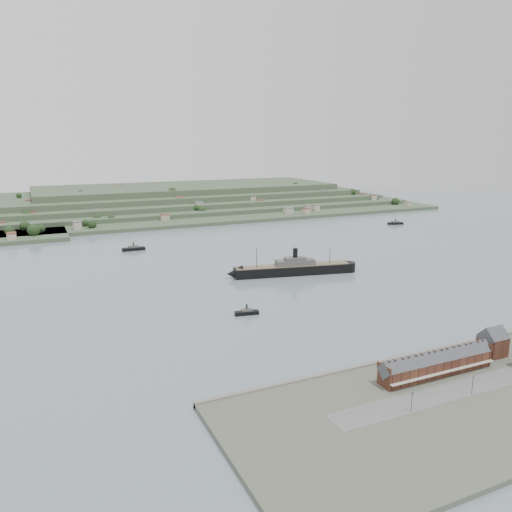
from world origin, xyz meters
name	(u,v)px	position (x,y,z in m)	size (l,w,h in m)	color
ground	(276,278)	(0.00, 0.00, 0.00)	(1400.00, 1400.00, 0.00)	slate
near_shore	(489,391)	(0.00, -186.75, 1.01)	(220.00, 80.00, 2.60)	#4C5142
terrace_row	(436,363)	(-10.00, -168.02, 6.84)	(55.60, 9.80, 11.07)	#422117
gabled_building	(493,342)	(27.50, -164.00, 8.19)	(10.40, 10.18, 14.09)	#422117
far_peninsula	(170,201)	(27.91, 393.10, 11.88)	(760.00, 309.00, 30.00)	#394D33
steamship	(289,269)	(12.86, 3.56, 4.42)	(98.90, 30.41, 23.93)	black
tugboat	(247,312)	(-50.87, -62.89, 1.53)	(14.33, 6.13, 6.25)	black
ferry_west	(134,248)	(-76.17, 135.96, 1.85)	(20.59, 6.17, 7.67)	black
ferry_east	(395,223)	(234.59, 149.83, 1.67)	(19.16, 9.70, 6.92)	black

